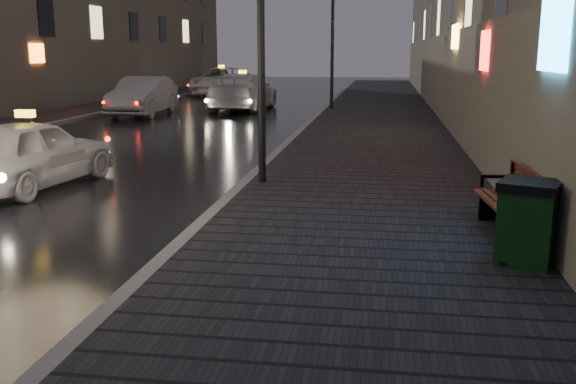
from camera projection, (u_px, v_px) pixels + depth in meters
name	position (u px, v px, depth m)	size (l,w,h in m)	color
sidewalk	(379.00, 113.00, 26.44)	(4.60, 58.00, 0.15)	black
curb	(321.00, 113.00, 26.79)	(0.20, 58.00, 0.15)	slate
sidewalk_far	(91.00, 109.00, 28.26)	(2.40, 58.00, 0.15)	black
curb_far	(119.00, 110.00, 28.07)	(0.20, 58.00, 0.15)	slate
building_far_c	(135.00, 9.00, 45.17)	(6.00, 22.00, 11.00)	#6B6051
lamp_near	(261.00, 0.00, 11.52)	(0.36, 0.36, 5.28)	black
lamp_far	(333.00, 29.00, 26.97)	(0.36, 0.36, 5.28)	black
bench	(516.00, 202.00, 8.68)	(0.77, 1.79, 0.89)	black
trash_bin	(527.00, 222.00, 7.45)	(0.84, 0.84, 0.99)	black
taxi_near	(29.00, 153.00, 12.27)	(1.61, 4.01, 1.37)	silver
car_left_mid	(143.00, 96.00, 26.28)	(1.65, 4.72, 1.56)	gray
taxi_mid	(243.00, 92.00, 28.55)	(2.27, 5.59, 1.62)	silver
taxi_far	(222.00, 81.00, 38.75)	(2.69, 5.83, 1.62)	silver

